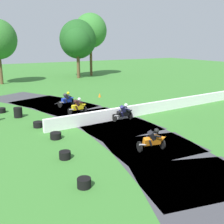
# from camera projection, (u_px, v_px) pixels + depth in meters

# --- Properties ---
(ground_plane) EXTENTS (120.00, 120.00, 0.00)m
(ground_plane) POSITION_uv_depth(u_px,v_px,m) (107.00, 121.00, 20.86)
(ground_plane) COLOR #38752D
(track_asphalt) EXTENTS (9.89, 32.12, 0.01)m
(track_asphalt) POSITION_uv_depth(u_px,v_px,m) (94.00, 123.00, 20.27)
(track_asphalt) COLOR #3D3D42
(track_asphalt) RESTS_ON ground
(safety_barrier) EXTENTS (19.96, 1.53, 0.90)m
(safety_barrier) POSITION_uv_depth(u_px,v_px,m) (157.00, 107.00, 23.47)
(safety_barrier) COLOR white
(safety_barrier) RESTS_ON ground
(motorcycle_lead_orange) EXTENTS (1.70, 1.01, 1.43)m
(motorcycle_lead_orange) POSITION_uv_depth(u_px,v_px,m) (153.00, 140.00, 15.10)
(motorcycle_lead_orange) COLOR black
(motorcycle_lead_orange) RESTS_ON ground
(motorcycle_chase_black) EXTENTS (1.68, 0.81, 1.43)m
(motorcycle_chase_black) POSITION_uv_depth(u_px,v_px,m) (124.00, 112.00, 20.90)
(motorcycle_chase_black) COLOR black
(motorcycle_chase_black) RESTS_ON ground
(motorcycle_trailing_yellow) EXTENTS (1.68, 0.82, 1.42)m
(motorcycle_trailing_yellow) POSITION_uv_depth(u_px,v_px,m) (78.00, 106.00, 22.76)
(motorcycle_trailing_yellow) COLOR black
(motorcycle_trailing_yellow) RESTS_ON ground
(motorcycle_fourth_blue) EXTENTS (1.71, 1.05, 1.42)m
(motorcycle_fourth_blue) POSITION_uv_depth(u_px,v_px,m) (67.00, 99.00, 25.46)
(motorcycle_fourth_blue) COLOR black
(motorcycle_fourth_blue) RESTS_ON ground
(tire_stack_near) EXTENTS (0.58, 0.58, 0.40)m
(tire_stack_near) POSITION_uv_depth(u_px,v_px,m) (84.00, 183.00, 11.39)
(tire_stack_near) COLOR black
(tire_stack_near) RESTS_ON ground
(tire_stack_mid_a) EXTENTS (0.60, 0.60, 0.40)m
(tire_stack_mid_a) POSITION_uv_depth(u_px,v_px,m) (65.00, 155.00, 14.16)
(tire_stack_mid_a) COLOR black
(tire_stack_mid_a) RESTS_ON ground
(tire_stack_mid_b) EXTENTS (0.69, 0.69, 0.40)m
(tire_stack_mid_b) POSITION_uv_depth(u_px,v_px,m) (56.00, 136.00, 17.06)
(tire_stack_mid_b) COLOR black
(tire_stack_mid_b) RESTS_ON ground
(tire_stack_far) EXTENTS (0.68, 0.68, 0.40)m
(tire_stack_far) POSITION_uv_depth(u_px,v_px,m) (38.00, 124.00, 19.36)
(tire_stack_far) COLOR black
(tire_stack_far) RESTS_ON ground
(tire_stack_extra_a) EXTENTS (0.66, 0.66, 0.80)m
(tire_stack_extra_a) POSITION_uv_depth(u_px,v_px,m) (18.00, 112.00, 21.82)
(tire_stack_extra_a) COLOR black
(tire_stack_extra_a) RESTS_ON ground
(tire_stack_extra_b) EXTENTS (0.69, 0.69, 0.40)m
(tire_stack_extra_b) POSITION_uv_depth(u_px,v_px,m) (1.00, 110.00, 23.31)
(tire_stack_extra_b) COLOR black
(tire_stack_extra_b) RESTS_ON ground
(traffic_cone) EXTENTS (0.28, 0.28, 0.44)m
(traffic_cone) POSITION_uv_depth(u_px,v_px,m) (100.00, 95.00, 29.80)
(traffic_cone) COLOR orange
(traffic_cone) RESTS_ON ground
(tree_far_left) EXTENTS (4.49, 4.49, 8.15)m
(tree_far_left) POSITION_uv_depth(u_px,v_px,m) (77.00, 42.00, 43.75)
(tree_far_left) COLOR brown
(tree_far_left) RESTS_ON ground
(tree_far_right) EXTENTS (5.48, 5.48, 10.45)m
(tree_far_right) POSITION_uv_depth(u_px,v_px,m) (90.00, 31.00, 46.68)
(tree_far_right) COLOR brown
(tree_far_right) RESTS_ON ground
(tree_mid_rise) EXTENTS (5.93, 5.93, 9.26)m
(tree_mid_rise) POSITION_uv_depth(u_px,v_px,m) (78.00, 39.00, 44.99)
(tree_mid_rise) COLOR brown
(tree_mid_rise) RESTS_ON ground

